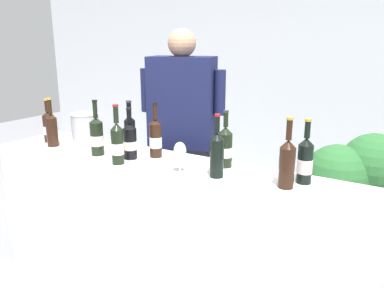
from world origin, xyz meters
The scene contains 17 objects.
wall_back centered at (0.00, 2.60, 1.40)m, with size 8.00×0.10×2.80m, color silver.
counter centered at (0.00, 0.00, 0.45)m, with size 2.50×0.52×0.91m, color white.
wine_bottle_0 centered at (0.70, 0.01, 1.04)m, with size 0.08×0.08×0.35m.
wine_bottle_1 centered at (0.29, 0.15, 1.03)m, with size 0.08×0.08×0.33m.
wine_bottle_2 centered at (-1.03, 0.00, 1.02)m, with size 0.08×0.08×0.31m.
wine_bottle_3 centered at (-0.16, 0.10, 1.03)m, with size 0.08×0.08×0.34m.
wine_bottle_4 centered at (-0.50, -0.06, 1.03)m, with size 0.08×0.08×0.35m.
wine_bottle_5 centered at (0.75, 0.12, 1.03)m, with size 0.08×0.08×0.33m.
wine_bottle_6 centered at (-0.40, 0.14, 1.03)m, with size 0.07×0.07×0.33m.
wine_bottle_7 centered at (-0.27, -0.13, 1.03)m, with size 0.07×0.07×0.35m.
wine_bottle_8 centered at (-0.27, -0.02, 1.02)m, with size 0.08×0.08×0.32m.
wine_bottle_9 centered at (0.33, -0.03, 1.04)m, with size 0.07×0.07×0.34m.
wine_bottle_10 centered at (-0.92, -0.07, 1.03)m, with size 0.08×0.08×0.33m.
wine_glass centered at (0.13, -0.07, 1.03)m, with size 0.07×0.07×0.17m.
ice_bucket centered at (-0.79, 0.12, 1.02)m, with size 0.20×0.20×0.21m.
person_server centered at (-0.24, 0.53, 0.82)m, with size 0.59×0.36×1.69m.
potted_shrub centered at (0.86, 1.12, 0.63)m, with size 0.69×0.63×0.97m.
Camera 1 is at (1.23, -1.75, 1.61)m, focal length 35.98 mm.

